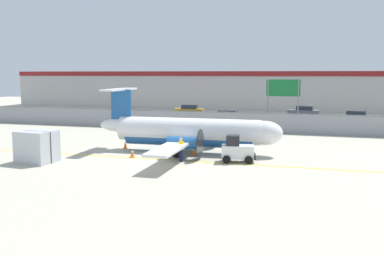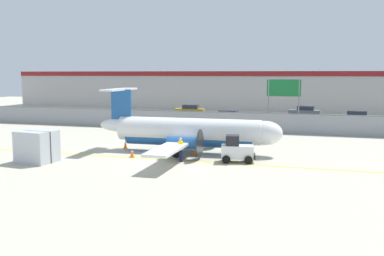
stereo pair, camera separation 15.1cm
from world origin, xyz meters
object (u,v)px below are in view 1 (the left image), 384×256
Objects in this scene: commuter_airplane at (192,132)px; ground_crew_worker at (181,148)px; traffic_cone_far_right at (132,153)px; parked_car_4 at (357,117)px; traffic_cone_far_left at (227,157)px; traffic_cone_near_right at (193,151)px; cargo_container at (37,147)px; traffic_cone_near_left at (125,145)px; parked_car_1 at (189,110)px; parked_car_3 at (304,112)px; baggage_tug at (237,150)px; parked_car_2 at (229,117)px; parked_car_0 at (120,115)px; highway_sign at (283,92)px.

commuter_airplane reaches higher than ground_crew_worker.
traffic_cone_far_right is 0.15× the size of parked_car_4.
traffic_cone_near_right is at bearing 151.17° from traffic_cone_far_left.
cargo_container is 4.08× the size of traffic_cone_near_left.
parked_car_3 is at bearing -177.63° from parked_car_1.
parked_car_3 is at bearing 143.28° from parked_car_4.
parked_car_2 is (-4.98, 22.03, 0.04)m from baggage_tug.
parked_car_0 reaches higher than traffic_cone_far_left.
parked_car_0 is 13.85m from parked_car_2.
parked_car_1 is at bearing 107.21° from traffic_cone_near_right.
parked_car_3 is at bearing -139.91° from ground_crew_worker.
parked_car_4 is at bearing 43.79° from highway_sign.
traffic_cone_far_left is at bearing 105.85° from parked_car_1.
ground_crew_worker is 29.97m from parked_car_4.
parked_car_4 is (19.73, 22.82, 0.58)m from traffic_cone_near_left.
cargo_container is (-9.22, -6.56, -0.50)m from commuter_airplane.
highway_sign reaches higher than commuter_airplane.
ground_crew_worker is (0.26, -3.56, -0.65)m from commuter_airplane.
baggage_tug is 3.90m from ground_crew_worker.
parked_car_1 is 10.49m from parked_car_2.
baggage_tug is 0.90m from traffic_cone_far_left.
ground_crew_worker is at bearing -54.12° from parked_car_0.
commuter_airplane reaches higher than traffic_cone_near_right.
traffic_cone_near_right is 24.17m from parked_car_0.
cargo_container is 13.17m from traffic_cone_far_left.
baggage_tug reaches higher than parked_car_3.
parked_car_1 is (-12.30, 29.54, 0.04)m from baggage_tug.
cargo_container is 4.08× the size of traffic_cone_far_left.
ground_crew_worker is 0.31× the size of highway_sign.
parked_car_2 reaches higher than traffic_cone_far_right.
parked_car_1 is at bearing -111.67° from ground_crew_worker.
parked_car_3 is at bearing 70.77° from traffic_cone_far_right.
traffic_cone_far_left is (3.31, -2.60, -1.29)m from commuter_airplane.
parked_car_0 and parked_car_4 have the same top height.
parked_car_4 reaches higher than traffic_cone_far_left.
traffic_cone_near_left is 0.15× the size of parked_car_2.
ground_crew_worker is 3.26m from traffic_cone_far_left.
traffic_cone_near_right is (9.62, 5.56, -0.79)m from cargo_container.
ground_crew_worker is 2.66× the size of traffic_cone_near_left.
parked_car_1 is at bearing 111.37° from traffic_cone_far_left.
ground_crew_worker is at bearing -6.98° from traffic_cone_far_right.
traffic_cone_far_left is (12.53, 3.96, -0.79)m from cargo_container.
commuter_airplane is 3.66× the size of parked_car_4.
highway_sign is (6.71, -4.24, 3.24)m from parked_car_2.
highway_sign is at bearing -143.59° from ground_crew_worker.
traffic_cone_near_right is (0.40, -1.00, -1.29)m from commuter_airplane.
baggage_tug is at bearing -46.54° from parked_car_0.
parked_car_1 and parked_car_3 have the same top height.
parked_car_2 is (-1.35, 20.46, 0.58)m from traffic_cone_near_right.
parked_car_3 reaches higher than traffic_cone_far_left.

